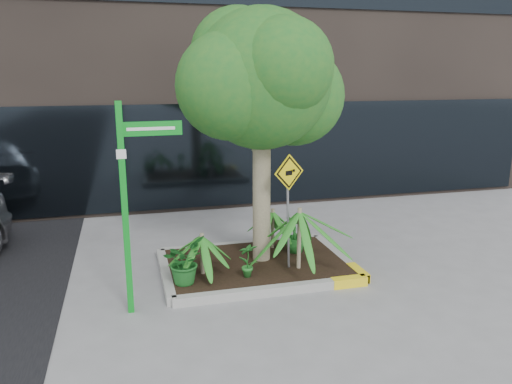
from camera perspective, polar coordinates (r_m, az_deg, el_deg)
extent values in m
plane|color=gray|center=(8.74, -0.78, -9.67)|extent=(80.00, 80.00, 0.00)
cube|color=#9E9E99|center=(10.02, -1.63, -6.11)|extent=(3.20, 0.15, 0.15)
cube|color=#9E9E99|center=(8.05, 2.04, -11.20)|extent=(3.20, 0.15, 0.15)
cube|color=#9E9E99|center=(8.78, -10.28, -9.25)|extent=(0.15, 2.20, 0.15)
cube|color=#9E9E99|center=(9.53, 9.41, -7.35)|extent=(0.15, 2.20, 0.15)
cube|color=yellow|center=(8.49, 10.60, -10.07)|extent=(0.60, 0.17, 0.15)
cube|color=black|center=(9.01, -0.01, -8.12)|extent=(3.05, 2.05, 0.06)
cylinder|color=gray|center=(8.75, 0.64, 0.49)|extent=(0.31, 0.31, 2.94)
cylinder|color=gray|center=(8.60, 1.30, 7.54)|extent=(0.56, 0.16, 0.95)
sphere|color=#1C6222|center=(8.52, 0.68, 12.76)|extent=(2.35, 2.35, 2.35)
sphere|color=#1C6222|center=(9.02, 4.44, 10.90)|extent=(1.76, 1.76, 1.76)
sphere|color=#1C6222|center=(8.20, -3.00, 12.03)|extent=(1.76, 1.76, 1.76)
sphere|color=#1C6222|center=(8.02, 3.23, 14.10)|extent=(1.57, 1.57, 1.57)
sphere|color=#1C6222|center=(8.93, -2.07, 15.30)|extent=(1.66, 1.66, 1.66)
cylinder|color=gray|center=(8.56, 4.95, -5.29)|extent=(0.07, 0.07, 1.08)
cylinder|color=gray|center=(8.42, -6.16, -7.00)|extent=(0.07, 0.07, 0.70)
cylinder|color=gray|center=(9.56, 1.91, -4.16)|extent=(0.07, 0.07, 0.78)
imported|color=#1A5B1F|center=(8.09, -8.27, -7.82)|extent=(0.91, 0.91, 0.74)
imported|color=#206C24|center=(9.38, 4.54, -4.81)|extent=(0.54, 0.54, 0.70)
imported|color=#247426|center=(8.26, -0.94, -7.72)|extent=(0.36, 0.36, 0.60)
imported|color=#1B5F21|center=(9.55, 0.60, -4.44)|extent=(0.42, 0.42, 0.69)
cube|color=#0D9721|center=(7.25, -14.75, -2.17)|extent=(0.09, 0.09, 3.07)
cube|color=#0D9721|center=(7.06, -11.92, 7.11)|extent=(0.86, 0.07, 0.20)
cube|color=#0D9721|center=(7.43, -15.56, 8.92)|extent=(0.07, 0.86, 0.20)
cube|color=white|center=(7.05, -11.91, 7.10)|extent=(0.66, 0.03, 0.04)
cube|color=white|center=(7.43, -15.69, 8.91)|extent=(0.03, 0.66, 0.04)
cube|color=white|center=(7.03, -15.15, 4.19)|extent=(0.13, 0.01, 0.13)
cylinder|color=slate|center=(8.50, 3.68, -2.78)|extent=(0.08, 0.13, 1.82)
cube|color=yellow|center=(8.30, 3.80, 2.27)|extent=(0.58, 0.23, 0.61)
cube|color=black|center=(8.29, 3.82, 2.25)|extent=(0.51, 0.20, 0.54)
cube|color=yellow|center=(8.28, 3.83, 2.25)|extent=(0.43, 0.17, 0.46)
cube|color=black|center=(8.28, 3.78, 2.18)|extent=(0.14, 0.05, 0.08)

